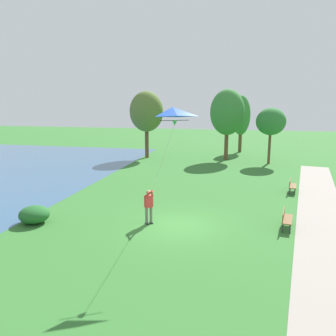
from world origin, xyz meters
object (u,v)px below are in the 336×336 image
at_px(flying_kite, 173,118).
at_px(tree_treeline_left, 227,113).
at_px(park_bench_near_walkway, 286,218).
at_px(tree_treeline_center, 271,122).
at_px(person_kite_flyer, 149,204).
at_px(tree_behind_path, 146,112).
at_px(tree_treeline_right, 241,116).
at_px(park_bench_far_walkway, 292,185).
at_px(lakeside_shrub, 34,215).

xyz_separation_m(flying_kite, tree_treeline_left, (1.16, 22.04, -0.42)).
xyz_separation_m(park_bench_near_walkway, tree_treeline_center, (0.43, 17.77, 3.61)).
height_order(person_kite_flyer, tree_behind_path, tree_behind_path).
xyz_separation_m(tree_treeline_left, tree_treeline_right, (1.37, 5.91, -0.55)).
bearing_deg(tree_treeline_right, park_bench_far_walkway, -78.75).
relative_size(person_kite_flyer, park_bench_near_walkway, 1.18).
distance_m(person_kite_flyer, park_bench_near_walkway, 6.67).
height_order(park_bench_far_walkway, tree_treeline_left, tree_treeline_left).
height_order(person_kite_flyer, park_bench_near_walkway, person_kite_flyer).
bearing_deg(park_bench_far_walkway, park_bench_near_walkway, -99.61).
relative_size(park_bench_near_walkway, park_bench_far_walkway, 1.00).
distance_m(person_kite_flyer, tree_behind_path, 20.82).
xyz_separation_m(tree_treeline_left, tree_treeline_center, (4.26, -1.46, -0.82)).
relative_size(person_kite_flyer, lakeside_shrub, 1.21).
relative_size(person_kite_flyer, tree_treeline_center, 0.33).
height_order(flying_kite, tree_treeline_center, flying_kite).
relative_size(flying_kite, tree_treeline_right, 0.57).
height_order(tree_behind_path, lakeside_shrub, tree_behind_path).
height_order(park_bench_near_walkway, tree_treeline_right, tree_treeline_right).
distance_m(park_bench_near_walkway, tree_treeline_center, 18.14).
distance_m(tree_treeline_right, tree_treeline_center, 7.92).
bearing_deg(tree_treeline_center, park_bench_far_walkway, -86.12).
distance_m(flying_kite, tree_treeline_left, 22.07).
xyz_separation_m(person_kite_flyer, park_bench_far_walkway, (7.75, 7.81, -0.54)).
distance_m(tree_behind_path, tree_treeline_center, 12.88).
relative_size(park_bench_far_walkway, tree_treeline_right, 0.23).
relative_size(park_bench_near_walkway, tree_treeline_center, 0.28).
distance_m(park_bench_near_walkway, park_bench_far_walkway, 7.00).
bearing_deg(flying_kite, tree_treeline_right, 84.82).
xyz_separation_m(tree_behind_path, tree_treeline_center, (12.82, -0.92, -0.85)).
bearing_deg(park_bench_near_walkway, tree_treeline_center, 88.61).
height_order(person_kite_flyer, tree_treeline_left, tree_treeline_left).
height_order(park_bench_far_walkway, tree_treeline_center, tree_treeline_center).
distance_m(flying_kite, lakeside_shrub, 8.79).
bearing_deg(tree_treeline_left, tree_treeline_right, 76.92).
bearing_deg(park_bench_near_walkway, flying_kite, -150.63).
relative_size(flying_kite, tree_treeline_left, 0.53).
xyz_separation_m(park_bench_far_walkway, tree_treeline_left, (-5.00, 12.33, 4.43)).
distance_m(park_bench_far_walkway, tree_treeline_left, 14.02).
xyz_separation_m(tree_behind_path, tree_treeline_left, (8.55, 0.53, -0.04)).
xyz_separation_m(flying_kite, tree_treeline_center, (5.42, 20.58, -1.24)).
height_order(park_bench_far_walkway, tree_behind_path, tree_behind_path).
height_order(tree_treeline_left, tree_treeline_center, tree_treeline_left).
relative_size(tree_behind_path, lakeside_shrub, 4.76).
bearing_deg(tree_treeline_right, person_kite_flyer, -99.00).
bearing_deg(person_kite_flyer, tree_treeline_center, 69.42).
xyz_separation_m(tree_behind_path, tree_treeline_right, (9.93, 6.45, -0.59)).
bearing_deg(lakeside_shrub, tree_treeline_center, 57.41).
xyz_separation_m(tree_behind_path, lakeside_shrub, (0.15, -20.74, -4.54)).
bearing_deg(person_kite_flyer, tree_behind_path, 106.49).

